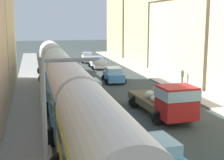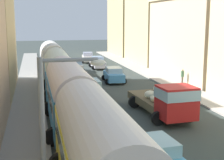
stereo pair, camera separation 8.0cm
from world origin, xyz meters
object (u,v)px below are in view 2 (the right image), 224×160
Objects in this scene: parked_bus_3 at (52,59)px; car_1 at (98,63)px; car_5 at (75,66)px; parked_bus_0 at (98,149)px; parked_bus_1 at (70,93)px; car_0 at (114,75)px; car_2 at (88,57)px; parked_bus_2 at (58,71)px; car_3 at (157,156)px; cargo_truck_0 at (166,100)px; pedestrian_0 at (182,76)px; streetlamp_near at (53,131)px; car_4 at (91,89)px.

parked_bus_3 reaches higher than car_1.
car_5 is at bearing -143.00° from car_1.
parked_bus_1 is (0.00, 9.00, 0.05)m from parked_bus_0.
car_0 is 1.07× the size of car_2.
car_5 is (3.08, 12.68, -1.41)m from parked_bus_2.
car_3 is (2.97, 1.86, -1.36)m from parked_bus_0.
car_1 is (0.26, 10.35, 0.01)m from car_0.
parked_bus_2 reaches higher than parked_bus_0.
car_1 reaches higher than car_3.
cargo_truck_0 is (6.52, 0.29, -0.92)m from parked_bus_1.
parked_bus_1 is 2.34× the size of car_2.
streetlamp_near is at bearing -124.25° from pedestrian_0.
parked_bus_1 is 21.94m from car_5.
car_1 is 6.72m from car_2.
pedestrian_0 is (12.54, 1.36, -1.19)m from parked_bus_2.
cargo_truck_0 reaches higher than car_4.
car_0 is 7.62m from car_4.
car_0 is 10.36m from car_1.
parked_bus_1 is 1.05× the size of parked_bus_3.
car_3 is (2.97, -7.14, -1.41)m from parked_bus_1.
streetlamp_near is at bearing -138.49° from parked_bus_0.
car_3 is 0.94× the size of car_5.
car_3 is at bearing -96.41° from car_1.
cargo_truck_0 is at bearing 64.47° from car_3.
parked_bus_3 is at bearing 146.68° from car_0.
parked_bus_3 is 2.07× the size of car_4.
car_2 is at bearing 85.08° from car_3.
car_4 is 1.05× the size of car_5.
car_0 is 0.75× the size of streetlamp_near.
car_3 is (-3.53, -31.40, -0.03)m from car_1.
parked_bus_3 is 9.13m from car_1.
car_4 is at bearing -34.56° from parked_bus_2.
parked_bus_2 is at bearing -90.00° from parked_bus_3.
car_1 is 0.76× the size of streetlamp_near.
car_4 reaches higher than car_0.
parked_bus_3 reaches higher than car_2.
parked_bus_0 is 1.16× the size of cargo_truck_0.
car_4 is at bearing -98.70° from car_2.
parked_bus_1 is 1.12× the size of parked_bus_2.
streetlamp_near reaches higher than car_0.
streetlamp_near reaches higher than parked_bus_2.
parked_bus_0 is 3.76m from car_3.
car_3 is (2.97, -25.14, -1.45)m from parked_bus_3.
pedestrian_0 reaches higher than car_0.
parked_bus_0 is 2.12× the size of car_5.
car_5 is (-3.42, -2.58, -0.05)m from car_1.
parked_bus_1 is at bearing -98.09° from car_5.
streetlamp_near is (-8.10, -34.67, 2.62)m from car_1.
car_5 is at bearing 88.15° from car_4.
parked_bus_0 is 2.01× the size of car_1.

